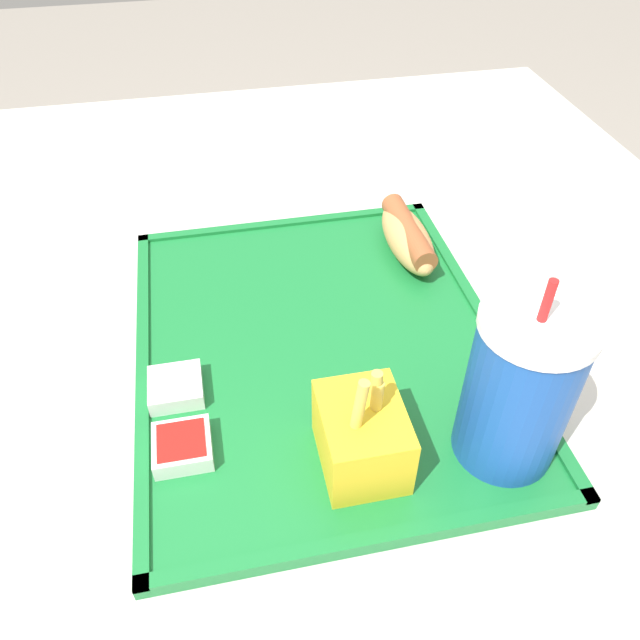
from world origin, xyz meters
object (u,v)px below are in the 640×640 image
at_px(sauce_cup_mayo, 176,387).
at_px(hot_dog_far, 408,237).
at_px(sauce_cup_ketchup, 182,446).
at_px(fries_carton, 362,435).
at_px(soda_cup, 519,389).

bearing_deg(sauce_cup_mayo, hot_dog_far, 121.33).
bearing_deg(sauce_cup_ketchup, sauce_cup_mayo, -177.29).
bearing_deg(fries_carton, hot_dog_far, 155.29).
distance_m(fries_carton, sauce_cup_mayo, 0.18).
relative_size(fries_carton, sauce_cup_mayo, 2.25).
bearing_deg(hot_dog_far, fries_carton, -24.71).
height_order(sauce_cup_mayo, sauce_cup_ketchup, same).
height_order(fries_carton, sauce_cup_ketchup, fries_carton).
relative_size(hot_dog_far, sauce_cup_mayo, 2.78).
distance_m(fries_carton, sauce_cup_ketchup, 0.15).
relative_size(soda_cup, sauce_cup_mayo, 3.73).
height_order(soda_cup, sauce_cup_ketchup, soda_cup).
bearing_deg(soda_cup, sauce_cup_ketchup, -100.10).
relative_size(sauce_cup_mayo, sauce_cup_ketchup, 1.00).
bearing_deg(soda_cup, sauce_cup_mayo, -113.18).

